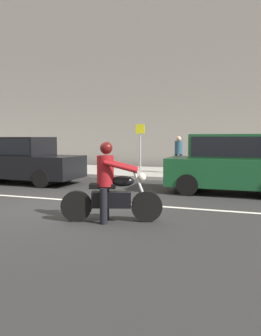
% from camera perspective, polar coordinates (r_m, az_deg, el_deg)
% --- Properties ---
extents(ground_plane, '(80.00, 80.00, 0.00)m').
position_cam_1_polar(ground_plane, '(8.55, -12.68, -6.43)').
color(ground_plane, '#262626').
extents(sidewalk_slab, '(40.00, 4.40, 0.14)m').
position_cam_1_polar(sidewalk_slab, '(15.81, 2.96, -0.75)').
color(sidewalk_slab, '#99968E').
rests_on(sidewalk_slab, ground_plane).
extents(building_facade, '(40.00, 1.40, 14.90)m').
position_cam_1_polar(building_facade, '(19.86, 6.09, 21.98)').
color(building_facade, gray).
rests_on(building_facade, ground_plane).
extents(lane_marking_stripe, '(18.00, 0.14, 0.01)m').
position_cam_1_polar(lane_marking_stripe, '(9.70, -13.67, -5.05)').
color(lane_marking_stripe, silver).
rests_on(lane_marking_stripe, ground_plane).
extents(motorcycle_with_rider_crimson, '(1.99, 0.88, 1.62)m').
position_cam_1_polar(motorcycle_with_rider_crimson, '(6.81, -3.38, -3.62)').
color(motorcycle_with_rider_crimson, black).
rests_on(motorcycle_with_rider_crimson, ground_plane).
extents(parked_sedan_black, '(4.51, 1.82, 1.72)m').
position_cam_1_polar(parked_sedan_black, '(13.24, -18.20, 1.38)').
color(parked_sedan_black, black).
rests_on(parked_sedan_black, ground_plane).
extents(parked_hatchback_forest_green, '(3.78, 1.76, 1.80)m').
position_cam_1_polar(parked_hatchback_forest_green, '(10.59, 16.65, 0.80)').
color(parked_hatchback_forest_green, '#164C28').
rests_on(parked_hatchback_forest_green, ground_plane).
extents(street_sign_post, '(0.44, 0.08, 2.22)m').
position_cam_1_polar(street_sign_post, '(16.20, 1.66, 4.47)').
color(street_sign_post, gray).
rests_on(street_sign_post, sidewalk_slab).
extents(pedestrian_bystander, '(0.34, 0.34, 1.62)m').
position_cam_1_polar(pedestrian_bystander, '(14.86, 8.14, 2.75)').
color(pedestrian_bystander, black).
rests_on(pedestrian_bystander, sidewalk_slab).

